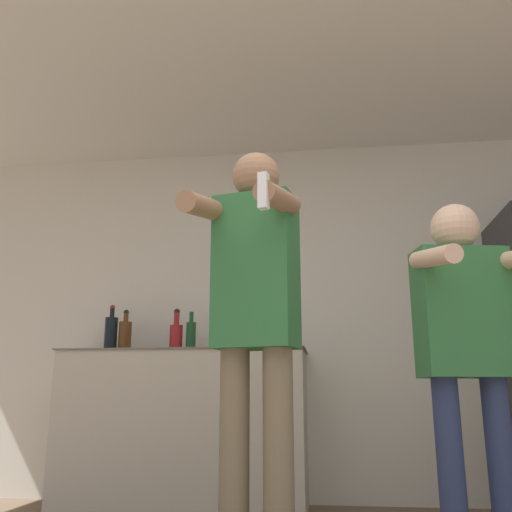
{
  "coord_description": "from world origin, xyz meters",
  "views": [
    {
      "loc": [
        0.11,
        -1.41,
        0.67
      ],
      "look_at": [
        -0.19,
        0.96,
        1.28
      ],
      "focal_mm": 40.0,
      "sensor_mm": 36.0,
      "label": 1
    }
  ],
  "objects_px": {
    "bottle_tall_gin": "(111,333)",
    "bottle_red_label": "(125,335)",
    "person_woman_foreground": "(255,311)",
    "bottle_brown_liquor": "(191,335)",
    "bottle_dark_rum": "(176,335)",
    "person_man_side": "(466,333)"
  },
  "relations": [
    {
      "from": "bottle_red_label",
      "to": "person_man_side",
      "type": "relative_size",
      "value": 0.19
    },
    {
      "from": "person_woman_foreground",
      "to": "bottle_tall_gin",
      "type": "bearing_deg",
      "value": 129.31
    },
    {
      "from": "person_woman_foreground",
      "to": "bottle_brown_liquor",
      "type": "bearing_deg",
      "value": 113.23
    },
    {
      "from": "bottle_red_label",
      "to": "bottle_dark_rum",
      "type": "bearing_deg",
      "value": 0.0
    },
    {
      "from": "person_man_side",
      "to": "bottle_tall_gin",
      "type": "bearing_deg",
      "value": 150.84
    },
    {
      "from": "bottle_brown_liquor",
      "to": "bottle_tall_gin",
      "type": "bearing_deg",
      "value": 180.0
    },
    {
      "from": "bottle_red_label",
      "to": "bottle_tall_gin",
      "type": "relative_size",
      "value": 0.89
    },
    {
      "from": "bottle_tall_gin",
      "to": "bottle_dark_rum",
      "type": "relative_size",
      "value": 1.12
    },
    {
      "from": "bottle_red_label",
      "to": "person_man_side",
      "type": "xyz_separation_m",
      "value": [
        2.01,
        -1.18,
        -0.15
      ]
    },
    {
      "from": "bottle_tall_gin",
      "to": "bottle_red_label",
      "type": "bearing_deg",
      "value": 0.0
    },
    {
      "from": "bottle_tall_gin",
      "to": "person_woman_foreground",
      "type": "bearing_deg",
      "value": -50.69
    },
    {
      "from": "bottle_tall_gin",
      "to": "person_man_side",
      "type": "relative_size",
      "value": 0.21
    },
    {
      "from": "bottle_brown_liquor",
      "to": "person_man_side",
      "type": "relative_size",
      "value": 0.18
    },
    {
      "from": "bottle_brown_liquor",
      "to": "person_woman_foreground",
      "type": "height_order",
      "value": "person_woman_foreground"
    },
    {
      "from": "bottle_brown_liquor",
      "to": "bottle_dark_rum",
      "type": "xyz_separation_m",
      "value": [
        -0.1,
        0.0,
        -0.0
      ]
    },
    {
      "from": "person_woman_foreground",
      "to": "person_man_side",
      "type": "height_order",
      "value": "person_woman_foreground"
    },
    {
      "from": "bottle_dark_rum",
      "to": "bottle_red_label",
      "type": "bearing_deg",
      "value": 180.0
    },
    {
      "from": "bottle_dark_rum",
      "to": "person_woman_foreground",
      "type": "bearing_deg",
      "value": -63.42
    },
    {
      "from": "bottle_tall_gin",
      "to": "bottle_brown_liquor",
      "type": "xyz_separation_m",
      "value": [
        0.57,
        -0.0,
        -0.02
      ]
    },
    {
      "from": "bottle_red_label",
      "to": "bottle_brown_liquor",
      "type": "relative_size",
      "value": 1.01
    },
    {
      "from": "bottle_red_label",
      "to": "bottle_tall_gin",
      "type": "height_order",
      "value": "bottle_tall_gin"
    },
    {
      "from": "bottle_brown_liquor",
      "to": "person_woman_foreground",
      "type": "xyz_separation_m",
      "value": [
        0.63,
        -1.47,
        -0.07
      ]
    }
  ]
}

